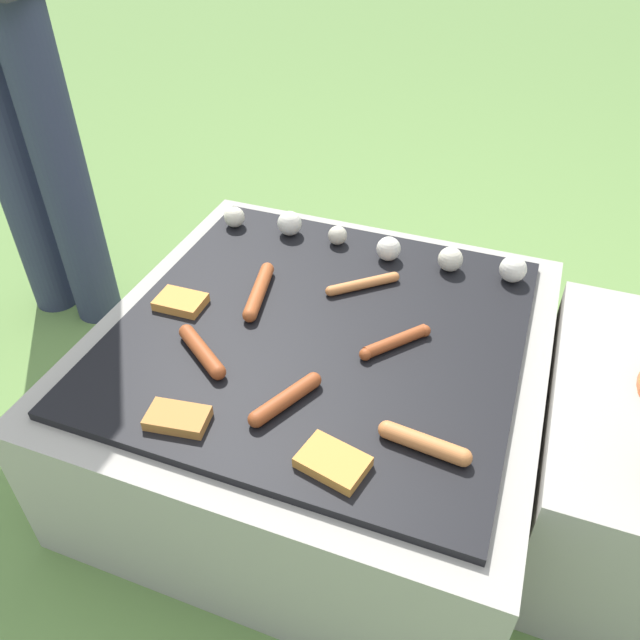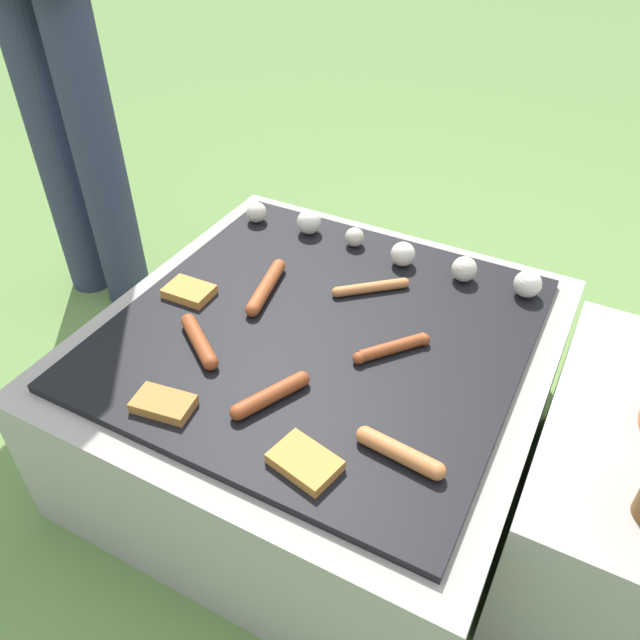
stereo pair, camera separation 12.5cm
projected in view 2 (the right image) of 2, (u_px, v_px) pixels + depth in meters
ground_plane at (320, 446)px, 1.49m from camera, size 14.00×14.00×0.00m
grill at (320, 393)px, 1.38m from camera, size 0.90×0.90×0.37m
sausage_back_right at (199, 341)px, 1.21m from camera, size 0.14×0.11×0.03m
sausage_front_center at (271, 395)px, 1.09m from camera, size 0.09×0.15×0.03m
sausage_mid_left at (392, 349)px, 1.19m from camera, size 0.11×0.13×0.02m
sausage_mid_right at (266, 287)px, 1.34m from camera, size 0.06×0.19×0.03m
sausage_front_right at (371, 287)px, 1.35m from camera, size 0.14×0.12×0.02m
sausage_front_left at (400, 453)px, 0.99m from camera, size 0.16×0.04×0.03m
bread_slice_center at (164, 404)px, 1.08m from camera, size 0.11×0.08×0.02m
bread_slice_left at (305, 462)px, 0.99m from camera, size 0.12×0.09×0.02m
bread_slice_right at (189, 291)px, 1.34m from camera, size 0.10×0.07×0.02m
mushroom_row at (389, 247)px, 1.44m from camera, size 0.74×0.08×0.06m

